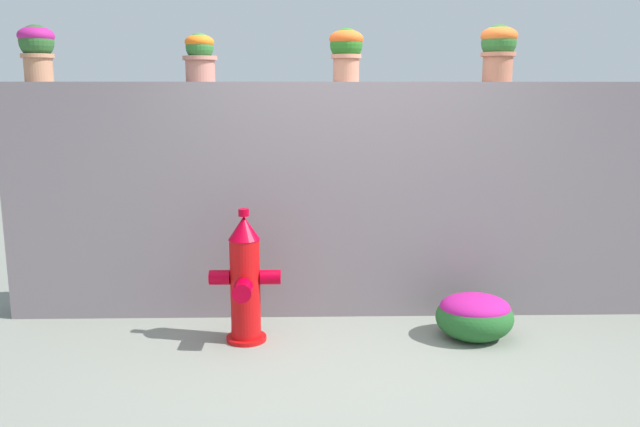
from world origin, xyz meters
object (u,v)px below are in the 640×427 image
object	(u,v)px
potted_plant_0	(37,47)
potted_plant_1	(200,55)
potted_plant_3	(499,48)
flower_bush_left	(475,314)
fire_hydrant	(245,281)
potted_plant_2	(346,49)

from	to	relation	value
potted_plant_0	potted_plant_1	size ratio (longest dim) A/B	1.16
potted_plant_0	potted_plant_3	size ratio (longest dim) A/B	0.98
flower_bush_left	potted_plant_1	bearing A→B (deg)	162.76
potted_plant_1	potted_plant_3	distance (m)	2.28
potted_plant_0	fire_hydrant	size ratio (longest dim) A/B	0.44
fire_hydrant	potted_plant_3	bearing A→B (deg)	18.85
potted_plant_3	flower_bush_left	bearing A→B (deg)	-112.49
potted_plant_0	fire_hydrant	xyz separation A→B (m)	(1.58, -0.63, -1.65)
potted_plant_2	potted_plant_3	world-z (taller)	potted_plant_3
flower_bush_left	potted_plant_0	bearing A→B (deg)	169.32
potted_plant_1	fire_hydrant	distance (m)	1.76
fire_hydrant	potted_plant_0	bearing A→B (deg)	158.16
potted_plant_0	potted_plant_2	xyz separation A→B (m)	(2.33, -0.01, -0.01)
fire_hydrant	flower_bush_left	xyz separation A→B (m)	(1.65, 0.02, -0.27)
fire_hydrant	potted_plant_1	bearing A→B (deg)	119.42
potted_plant_1	flower_bush_left	distance (m)	2.82
potted_plant_2	fire_hydrant	size ratio (longest dim) A/B	0.41
fire_hydrant	potted_plant_2	bearing A→B (deg)	39.99
potted_plant_1	fire_hydrant	bearing A→B (deg)	-60.58
potted_plant_3	fire_hydrant	xyz separation A→B (m)	(-1.91, -0.65, -1.65)
fire_hydrant	flower_bush_left	distance (m)	1.68
potted_plant_2	fire_hydrant	distance (m)	1.90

